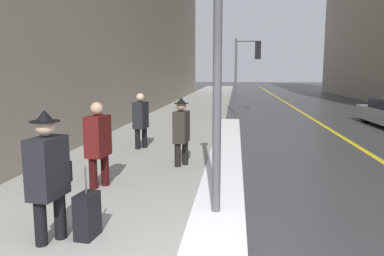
# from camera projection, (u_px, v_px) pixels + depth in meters

# --- Properties ---
(sidewalk_slab) EXTENTS (4.00, 80.00, 0.01)m
(sidewalk_slab) POSITION_uv_depth(u_px,v_px,m) (186.00, 116.00, 18.52)
(sidewalk_slab) COLOR #9E9B93
(sidewalk_slab) RESTS_ON ground
(road_centre_stripe) EXTENTS (0.16, 80.00, 0.00)m
(road_centre_stripe) POSITION_uv_depth(u_px,v_px,m) (310.00, 117.00, 17.83)
(road_centre_stripe) COLOR gold
(road_centre_stripe) RESTS_ON ground
(snow_bank_curb) EXTENTS (0.76, 13.38, 0.20)m
(snow_bank_curb) POSITION_uv_depth(u_px,v_px,m) (226.00, 157.00, 9.10)
(snow_bank_curb) COLOR white
(snow_bank_curb) RESTS_ON ground
(traffic_light_near) EXTENTS (1.31, 0.32, 3.84)m
(traffic_light_near) POSITION_uv_depth(u_px,v_px,m) (249.00, 59.00, 19.03)
(traffic_light_near) COLOR #515156
(traffic_light_near) RESTS_ON ground
(pedestrian_with_shoulder_bag) EXTENTS (0.36, 0.75, 1.69)m
(pedestrian_with_shoulder_bag) POSITION_uv_depth(u_px,v_px,m) (48.00, 172.00, 4.63)
(pedestrian_with_shoulder_bag) COLOR black
(pedestrian_with_shoulder_bag) RESTS_ON ground
(pedestrian_trailing) EXTENTS (0.36, 0.55, 1.60)m
(pedestrian_trailing) POSITION_uv_depth(u_px,v_px,m) (98.00, 141.00, 6.89)
(pedestrian_trailing) COLOR #340C0C
(pedestrian_trailing) RESTS_ON ground
(pedestrian_in_glasses) EXTENTS (0.34, 0.52, 1.58)m
(pedestrian_in_glasses) POSITION_uv_depth(u_px,v_px,m) (181.00, 129.00, 8.48)
(pedestrian_in_glasses) COLOR black
(pedestrian_in_glasses) RESTS_ON ground
(pedestrian_nearside) EXTENTS (0.36, 0.73, 1.57)m
(pedestrian_nearside) POSITION_uv_depth(u_px,v_px,m) (141.00, 118.00, 10.46)
(pedestrian_nearside) COLOR black
(pedestrian_nearside) RESTS_ON ground
(rolling_suitcase) EXTENTS (0.26, 0.38, 0.95)m
(rolling_suitcase) POSITION_uv_depth(u_px,v_px,m) (87.00, 216.00, 4.83)
(rolling_suitcase) COLOR black
(rolling_suitcase) RESTS_ON ground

